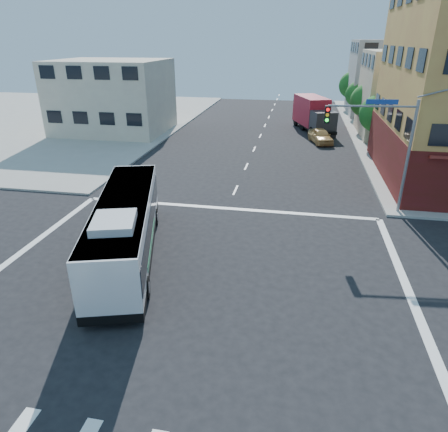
# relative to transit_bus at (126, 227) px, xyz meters

# --- Properties ---
(ground) EXTENTS (120.00, 120.00, 0.00)m
(ground) POSITION_rel_transit_bus_xyz_m (3.82, -2.42, -1.67)
(ground) COLOR black
(ground) RESTS_ON ground
(sidewalk_nw) EXTENTS (50.00, 50.00, 0.15)m
(sidewalk_nw) POSITION_rel_transit_bus_xyz_m (-31.18, 32.58, -1.60)
(sidewalk_nw) COLOR #98968D
(sidewalk_nw) RESTS_ON ground
(building_east_near) EXTENTS (12.06, 10.06, 9.00)m
(building_east_near) POSITION_rel_transit_bus_xyz_m (20.80, 31.56, 2.84)
(building_east_near) COLOR #C2B794
(building_east_near) RESTS_ON ground
(building_east_far) EXTENTS (12.06, 10.06, 10.00)m
(building_east_far) POSITION_rel_transit_bus_xyz_m (20.80, 45.56, 3.34)
(building_east_far) COLOR gray
(building_east_far) RESTS_ON ground
(building_west) EXTENTS (12.06, 10.06, 8.00)m
(building_west) POSITION_rel_transit_bus_xyz_m (-13.20, 27.56, 2.33)
(building_west) COLOR beige
(building_west) RESTS_ON ground
(signal_mast_ne) EXTENTS (7.91, 1.13, 8.07)m
(signal_mast_ne) POSITION_rel_transit_bus_xyz_m (12.90, 8.20, 3.31)
(signal_mast_ne) COLOR gray
(signal_mast_ne) RESTS_ON ground
(street_tree_a) EXTENTS (3.60, 3.60, 5.53)m
(street_tree_a) POSITION_rel_transit_bus_xyz_m (15.72, 25.50, 1.92)
(street_tree_a) COLOR #341F13
(street_tree_a) RESTS_ON ground
(street_tree_b) EXTENTS (3.80, 3.80, 5.79)m
(street_tree_b) POSITION_rel_transit_bus_xyz_m (15.72, 33.50, 2.08)
(street_tree_b) COLOR #341F13
(street_tree_b) RESTS_ON ground
(street_tree_c) EXTENTS (3.40, 3.40, 5.29)m
(street_tree_c) POSITION_rel_transit_bus_xyz_m (15.72, 41.50, 1.79)
(street_tree_c) COLOR #341F13
(street_tree_c) RESTS_ON ground
(street_tree_d) EXTENTS (4.00, 4.00, 6.03)m
(street_tree_d) POSITION_rel_transit_bus_xyz_m (15.72, 49.50, 2.21)
(street_tree_d) COLOR #341F13
(street_tree_d) RESTS_ON ground
(transit_bus) EXTENTS (5.64, 11.76, 3.42)m
(transit_bus) POSITION_rel_transit_bus_xyz_m (0.00, 0.00, 0.00)
(transit_bus) COLOR black
(transit_bus) RESTS_ON ground
(box_truck) EXTENTS (5.12, 8.84, 3.83)m
(box_truck) POSITION_rel_transit_bus_xyz_m (9.67, 32.56, 0.19)
(box_truck) COLOR #28272C
(box_truck) RESTS_ON ground
(parked_car) EXTENTS (2.90, 4.69, 1.49)m
(parked_car) POSITION_rel_transit_bus_xyz_m (10.37, 26.45, -0.92)
(parked_car) COLOR tan
(parked_car) RESTS_ON ground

